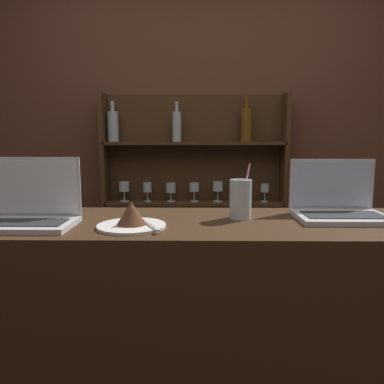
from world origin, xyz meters
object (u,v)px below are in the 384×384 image
laptop_far (338,206)px  laptop_near (31,210)px  cake_plate (132,218)px  water_glass (240,199)px

laptop_far → laptop_near: bearing=-172.8°
laptop_near → cake_plate: 0.34m
cake_plate → water_glass: bearing=20.9°
laptop_far → cake_plate: bearing=-167.1°
laptop_near → water_glass: laptop_near is taller
water_glass → laptop_far: bearing=4.1°
laptop_near → water_glass: 0.72m
laptop_near → water_glass: size_ratio=1.48×
laptop_far → cake_plate: (-0.73, -0.17, -0.01)m
cake_plate → water_glass: water_glass is taller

